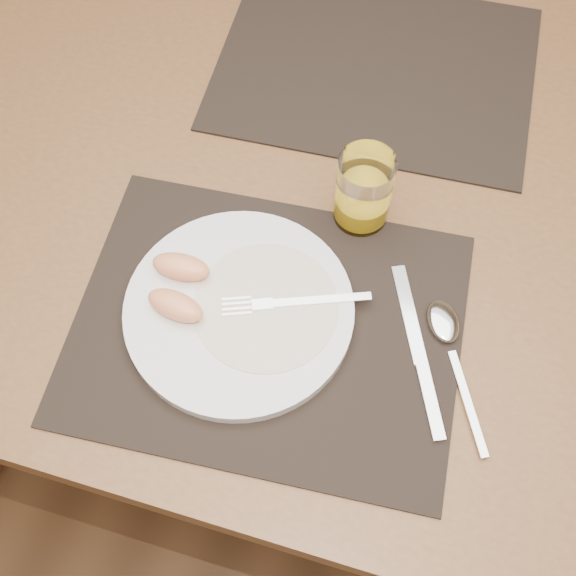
# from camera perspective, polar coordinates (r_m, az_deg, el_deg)

# --- Properties ---
(ground) EXTENTS (5.00, 5.00, 0.00)m
(ground) POSITION_cam_1_polar(r_m,az_deg,el_deg) (1.62, 2.37, -7.91)
(ground) COLOR brown
(ground) RESTS_ON ground
(table) EXTENTS (1.40, 0.90, 0.75)m
(table) POSITION_cam_1_polar(r_m,az_deg,el_deg) (1.02, 3.73, 5.21)
(table) COLOR brown
(table) RESTS_ON ground
(placemat_near) EXTENTS (0.47, 0.38, 0.00)m
(placemat_near) POSITION_cam_1_polar(r_m,az_deg,el_deg) (0.85, -1.62, -3.06)
(placemat_near) COLOR black
(placemat_near) RESTS_ON table
(placemat_far) EXTENTS (0.47, 0.37, 0.00)m
(placemat_far) POSITION_cam_1_polar(r_m,az_deg,el_deg) (1.10, 6.92, 16.92)
(placemat_far) COLOR black
(placemat_far) RESTS_ON table
(plate) EXTENTS (0.27, 0.27, 0.02)m
(plate) POSITION_cam_1_polar(r_m,az_deg,el_deg) (0.85, -3.88, -1.76)
(plate) COLOR white
(plate) RESTS_ON placemat_near
(plate_dressing) EXTENTS (0.17, 0.17, 0.00)m
(plate_dressing) POSITION_cam_1_polar(r_m,az_deg,el_deg) (0.84, -1.76, -1.43)
(plate_dressing) COLOR white
(plate_dressing) RESTS_ON plate
(fork) EXTENTS (0.17, 0.08, 0.00)m
(fork) POSITION_cam_1_polar(r_m,az_deg,el_deg) (0.84, -0.38, -1.19)
(fork) COLOR silver
(fork) RESTS_ON plate
(knife) EXTENTS (0.10, 0.21, 0.01)m
(knife) POSITION_cam_1_polar(r_m,az_deg,el_deg) (0.84, 10.47, -5.90)
(knife) COLOR silver
(knife) RESTS_ON placemat_near
(spoon) EXTENTS (0.11, 0.18, 0.01)m
(spoon) POSITION_cam_1_polar(r_m,az_deg,el_deg) (0.86, 12.42, -3.48)
(spoon) COLOR silver
(spoon) RESTS_ON placemat_near
(juice_glass) EXTENTS (0.07, 0.07, 0.10)m
(juice_glass) POSITION_cam_1_polar(r_m,az_deg,el_deg) (0.89, 5.98, 7.50)
(juice_glass) COLOR white
(juice_glass) RESTS_ON placemat_near
(grapefruit_wedges) EXTENTS (0.08, 0.09, 0.03)m
(grapefruit_wedges) POSITION_cam_1_polar(r_m,az_deg,el_deg) (0.85, -8.67, 0.17)
(grapefruit_wedges) COLOR #FE9F68
(grapefruit_wedges) RESTS_ON plate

